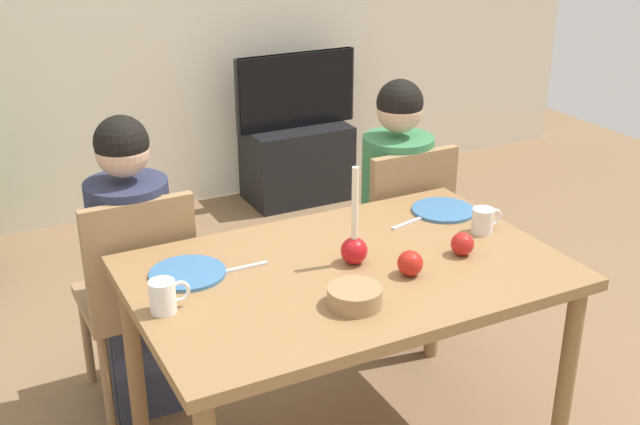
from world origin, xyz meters
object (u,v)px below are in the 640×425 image
at_px(chair_right, 399,231).
at_px(person_left_child, 135,272).
at_px(plate_left, 188,273).
at_px(apple_near_candle, 410,263).
at_px(candle_centerpiece, 354,244).
at_px(plate_right, 443,210).
at_px(chair_left, 138,289).
at_px(person_right_child, 395,216).
at_px(tv, 296,90).
at_px(mug_right, 484,220).
at_px(mug_left, 164,296).
at_px(apple_by_left_plate, 462,244).
at_px(bowl_walnuts, 355,296).
at_px(tv_stand, 297,163).
at_px(dining_table, 348,290).

bearing_deg(chair_right, person_left_child, 178.38).
height_order(plate_left, apple_near_candle, apple_near_candle).
distance_m(candle_centerpiece, plate_right, 0.57).
xyz_separation_m(chair_left, person_right_child, (1.14, 0.03, 0.06)).
bearing_deg(candle_centerpiece, chair_left, 134.94).
xyz_separation_m(tv, candle_centerpiece, (-0.88, -2.28, 0.11)).
distance_m(chair_right, mug_right, 0.65).
relative_size(candle_centerpiece, mug_left, 2.72).
relative_size(chair_left, mug_left, 7.27).
bearing_deg(plate_left, chair_left, 99.34).
bearing_deg(chair_right, apple_near_candle, -120.71).
bearing_deg(tv, apple_by_left_plate, -102.34).
height_order(tv, plate_left, tv).
bearing_deg(bowl_walnuts, apple_near_candle, 19.20).
relative_size(tv_stand, candle_centerpiece, 1.90).
height_order(chair_right, apple_by_left_plate, chair_right).
distance_m(tv_stand, apple_near_candle, 2.61).
height_order(candle_centerpiece, apple_by_left_plate, candle_centerpiece).
bearing_deg(candle_centerpiece, tv, 68.93).
bearing_deg(tv, person_right_child, -100.90).
xyz_separation_m(plate_left, plate_right, (1.03, 0.05, 0.00)).
bearing_deg(person_right_child, chair_left, -178.38).
height_order(person_left_child, candle_centerpiece, person_left_child).
bearing_deg(candle_centerpiece, mug_left, -178.02).
bearing_deg(person_left_child, tv_stand, 48.59).
relative_size(tv_stand, tv, 0.81).
bearing_deg(apple_near_candle, person_right_child, 60.36).
distance_m(person_left_child, tv_stand, 2.24).
height_order(candle_centerpiece, plate_right, candle_centerpiece).
relative_size(bowl_walnuts, apple_by_left_plate, 2.08).
distance_m(candle_centerpiece, plate_left, 0.55).
height_order(dining_table, plate_right, plate_right).
bearing_deg(plate_left, bowl_walnuts, -47.35).
distance_m(candle_centerpiece, apple_by_left_plate, 0.37).
bearing_deg(person_right_child, dining_table, -132.80).
relative_size(person_right_child, tv_stand, 1.83).
xyz_separation_m(candle_centerpiece, plate_left, (-0.52, 0.17, -0.06)).
bearing_deg(dining_table, chair_right, 45.72).
height_order(tv_stand, mug_left, mug_left).
bearing_deg(apple_by_left_plate, person_left_child, 142.15).
height_order(person_right_child, tv_stand, person_right_child).
bearing_deg(apple_near_candle, mug_right, 20.88).
bearing_deg(person_right_child, chair_right, -90.00).
relative_size(dining_table, apple_by_left_plate, 17.62).
xyz_separation_m(person_left_child, candle_centerpiece, (0.59, -0.62, 0.25)).
xyz_separation_m(plate_left, bowl_walnuts, (0.38, -0.41, 0.02)).
height_order(chair_left, mug_right, chair_left).
distance_m(tv_stand, bowl_walnuts, 2.77).
distance_m(mug_right, bowl_walnuts, 0.71).
xyz_separation_m(person_right_child, mug_right, (-0.03, -0.62, 0.23)).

